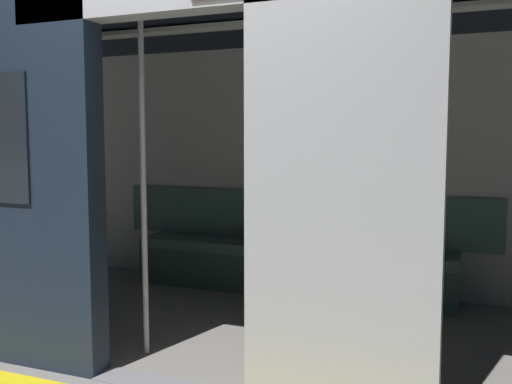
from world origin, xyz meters
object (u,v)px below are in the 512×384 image
at_px(person_seated, 300,222).
at_px(handbag, 351,239).
at_px(bench_seat, 288,257).
at_px(train_car, 240,118).
at_px(book, 268,241).
at_px(grab_pole_far, 268,186).
at_px(grab_pole_door, 143,183).

xyz_separation_m(person_seated, handbag, (-0.42, -0.09, -0.14)).
bearing_deg(handbag, bench_seat, 3.74).
bearing_deg(train_car, bench_seat, -93.80).
xyz_separation_m(train_car, handbag, (-0.60, -0.97, -1.00)).
distance_m(bench_seat, book, 0.25).
bearing_deg(bench_seat, person_seated, 156.39).
relative_size(person_seated, grab_pole_far, 0.53).
xyz_separation_m(handbag, grab_pole_far, (0.13, 1.65, 0.57)).
bearing_deg(grab_pole_far, grab_pole_door, 2.42).
bearing_deg(bench_seat, grab_pole_door, 76.08).
xyz_separation_m(train_car, grab_pole_far, (-0.47, 0.68, -0.42)).
xyz_separation_m(train_car, grab_pole_door, (0.35, 0.72, -0.42)).
relative_size(bench_seat, grab_pole_far, 1.30).
relative_size(train_car, grab_pole_door, 2.92).
xyz_separation_m(train_car, book, (0.15, -0.99, -1.07)).
xyz_separation_m(train_car, bench_seat, (-0.06, -0.93, -1.18)).
height_order(person_seated, grab_pole_door, grab_pole_door).
height_order(bench_seat, handbag, handbag).
height_order(handbag, grab_pole_door, grab_pole_door).
distance_m(train_car, grab_pole_far, 0.93).
bearing_deg(train_car, person_seated, -101.76).
xyz_separation_m(bench_seat, handbag, (-0.54, -0.04, 0.19)).
height_order(bench_seat, person_seated, person_seated).
bearing_deg(grab_pole_door, person_seated, -108.36).
bearing_deg(handbag, train_car, 57.93).
distance_m(grab_pole_door, grab_pole_far, 0.82).
bearing_deg(grab_pole_far, train_car, -55.48).
bearing_deg(handbag, grab_pole_far, 85.34).
xyz_separation_m(bench_seat, person_seated, (-0.12, 0.05, 0.32)).
distance_m(person_seated, grab_pole_door, 1.74).
bearing_deg(train_car, grab_pole_far, 124.52).
height_order(train_car, grab_pole_far, train_car).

